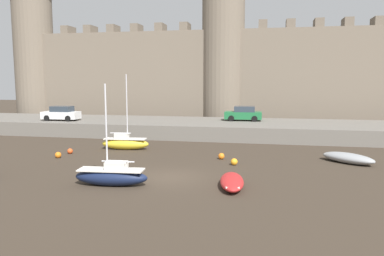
# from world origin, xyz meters

# --- Properties ---
(ground_plane) EXTENTS (160.00, 160.00, 0.00)m
(ground_plane) POSITION_xyz_m (0.00, 0.00, 0.00)
(ground_plane) COLOR #382D23
(quay_road) EXTENTS (67.95, 10.00, 1.49)m
(quay_road) POSITION_xyz_m (0.00, 18.60, 0.74)
(quay_road) COLOR #666059
(quay_road) RESTS_ON ground
(castle) EXTENTS (62.20, 6.25, 21.97)m
(castle) POSITION_xyz_m (-0.00, 28.48, 7.91)
(castle) COLOR #706354
(castle) RESTS_ON ground
(rowboat_midflat_centre) EXTENTS (3.97, 3.55, 0.74)m
(rowboat_midflat_centre) POSITION_xyz_m (11.72, 6.47, 0.38)
(rowboat_midflat_centre) COLOR gray
(rowboat_midflat_centre) RESTS_ON ground
(sailboat_near_channel_left) EXTENTS (4.21, 1.50, 6.51)m
(sailboat_near_channel_left) POSITION_xyz_m (-6.20, 8.41, 0.60)
(sailboat_near_channel_left) COLOR yellow
(sailboat_near_channel_left) RESTS_ON ground
(rowboat_midflat_right) EXTENTS (1.74, 3.83, 0.64)m
(rowboat_midflat_right) POSITION_xyz_m (3.98, -1.40, 0.34)
(rowboat_midflat_right) COLOR red
(rowboat_midflat_right) RESTS_ON ground
(sailboat_midflat_left) EXTENTS (4.33, 1.56, 5.81)m
(sailboat_midflat_left) POSITION_xyz_m (-2.82, -2.38, 0.58)
(sailboat_midflat_left) COLOR #141E3D
(sailboat_midflat_left) RESTS_ON ground
(mooring_buoy_off_centre) EXTENTS (0.48, 0.48, 0.48)m
(mooring_buoy_off_centre) POSITION_xyz_m (-9.98, 3.97, 0.24)
(mooring_buoy_off_centre) COLOR orange
(mooring_buoy_off_centre) RESTS_ON ground
(mooring_buoy_mid_mud) EXTENTS (0.48, 0.48, 0.48)m
(mooring_buoy_mid_mud) POSITION_xyz_m (2.51, 5.97, 0.24)
(mooring_buoy_mid_mud) COLOR orange
(mooring_buoy_mid_mud) RESTS_ON ground
(mooring_buoy_near_channel) EXTENTS (0.49, 0.49, 0.49)m
(mooring_buoy_near_channel) POSITION_xyz_m (3.64, 4.15, 0.24)
(mooring_buoy_near_channel) COLOR orange
(mooring_buoy_near_channel) RESTS_ON ground
(mooring_buoy_near_shore) EXTENTS (0.44, 0.44, 0.44)m
(mooring_buoy_near_shore) POSITION_xyz_m (-9.93, 5.70, 0.22)
(mooring_buoy_near_shore) COLOR #E04C1E
(mooring_buoy_near_shore) RESTS_ON ground
(car_quay_east) EXTENTS (4.14, 1.96, 1.62)m
(car_quay_east) POSITION_xyz_m (3.32, 20.07, 2.27)
(car_quay_east) COLOR #1E6638
(car_quay_east) RESTS_ON quay_road
(car_quay_west) EXTENTS (4.14, 1.96, 1.62)m
(car_quay_west) POSITION_xyz_m (-16.86, 16.36, 2.27)
(car_quay_west) COLOR silver
(car_quay_west) RESTS_ON quay_road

